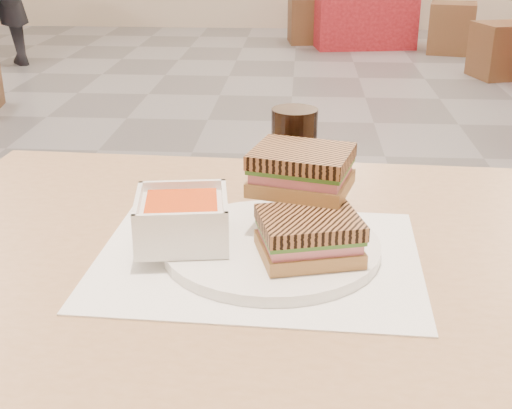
# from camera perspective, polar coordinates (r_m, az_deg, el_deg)

# --- Properties ---
(main_table) EXTENTS (1.23, 0.75, 0.75)m
(main_table) POSITION_cam_1_polar(r_m,az_deg,el_deg) (0.90, 8.04, -10.77)
(main_table) COLOR #A27C58
(main_table) RESTS_ON ground
(tray_liner) EXTENTS (0.40, 0.32, 0.00)m
(tray_liner) POSITION_cam_1_polar(r_m,az_deg,el_deg) (0.83, 0.17, -4.48)
(tray_liner) COLOR white
(tray_liner) RESTS_ON main_table
(plate) EXTENTS (0.27, 0.27, 0.01)m
(plate) POSITION_cam_1_polar(r_m,az_deg,el_deg) (0.84, 1.30, -3.55)
(plate) COLOR white
(plate) RESTS_ON tray_liner
(soup_bowl) EXTENTS (0.12, 0.12, 0.06)m
(soup_bowl) POSITION_cam_1_polar(r_m,az_deg,el_deg) (0.83, -6.18, -1.38)
(soup_bowl) COLOR white
(soup_bowl) RESTS_ON plate
(panini_lower) EXTENTS (0.13, 0.12, 0.05)m
(panini_lower) POSITION_cam_1_polar(r_m,az_deg,el_deg) (0.79, 4.44, -2.60)
(panini_lower) COLOR #A97E41
(panini_lower) RESTS_ON plate
(panini_upper) EXTENTS (0.14, 0.13, 0.05)m
(panini_upper) POSITION_cam_1_polar(r_m,az_deg,el_deg) (0.85, 3.82, 2.91)
(panini_upper) COLOR #A97E41
(panini_upper) RESTS_ON panini_lower
(cola_glass) EXTENTS (0.06, 0.06, 0.14)m
(cola_glass) POSITION_cam_1_polar(r_m,az_deg,el_deg) (0.97, 3.17, 4.02)
(cola_glass) COLOR black
(cola_glass) RESTS_ON main_table
(bg_table_2) EXTENTS (1.04, 1.04, 0.80)m
(bg_table_2) POSITION_cam_1_polar(r_m,az_deg,el_deg) (6.88, 8.63, 16.47)
(bg_table_2) COLOR #B92732
(bg_table_2) RESTS_ON ground
(bg_chair_1l) EXTENTS (0.45, 0.45, 0.41)m
(bg_chair_1l) POSITION_cam_1_polar(r_m,az_deg,el_deg) (5.62, 19.73, 12.00)
(bg_chair_1l) COLOR brown
(bg_chair_1l) RESTS_ON ground
(bg_chair_2l) EXTENTS (0.42, 0.42, 0.43)m
(bg_chair_2l) POSITION_cam_1_polar(r_m,az_deg,el_deg) (6.89, 4.44, 15.07)
(bg_chair_2l) COLOR brown
(bg_chair_2l) RESTS_ON ground
(bg_chair_2r) EXTENTS (0.46, 0.46, 0.44)m
(bg_chair_2r) POSITION_cam_1_polar(r_m,az_deg,el_deg) (6.56, 16.00, 13.97)
(bg_chair_2r) COLOR brown
(bg_chair_2r) RESTS_ON ground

